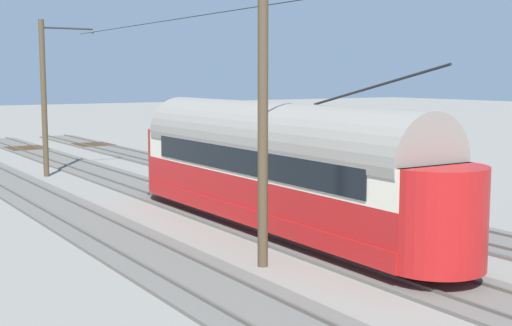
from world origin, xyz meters
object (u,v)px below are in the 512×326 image
at_px(vintage_streetcar, 275,164).
at_px(track_end_bumper, 238,173).
at_px(catenary_pole_mid_near, 265,113).
at_px(catenary_pole_foreground, 45,96).

relative_size(vintage_streetcar, track_end_bumper, 9.28).
xyz_separation_m(vintage_streetcar, catenary_pole_mid_near, (2.60, 3.40, 1.91)).
height_order(vintage_streetcar, catenary_pole_foreground, catenary_pole_foreground).
height_order(catenary_pole_foreground, track_end_bumper, catenary_pole_foreground).
height_order(catenary_pole_foreground, catenary_pole_mid_near, same).
bearing_deg(vintage_streetcar, catenary_pole_mid_near, 52.58).
bearing_deg(catenary_pole_mid_near, track_end_bumper, -118.40).
distance_m(catenary_pole_foreground, catenary_pole_mid_near, 20.55).
xyz_separation_m(catenary_pole_foreground, track_end_bumper, (-7.46, 6.74, -3.77)).
height_order(vintage_streetcar, catenary_pole_mid_near, catenary_pole_mid_near).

